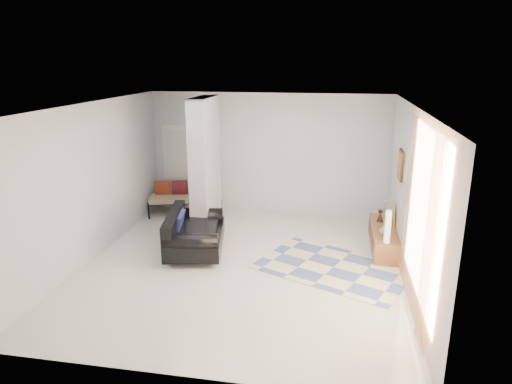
# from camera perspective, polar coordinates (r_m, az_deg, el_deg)

# --- Properties ---
(floor) EXTENTS (6.00, 6.00, 0.00)m
(floor) POSITION_cam_1_polar(r_m,az_deg,el_deg) (8.19, -1.75, -9.18)
(floor) COLOR silver
(floor) RESTS_ON ground
(ceiling) EXTENTS (6.00, 6.00, 0.00)m
(ceiling) POSITION_cam_1_polar(r_m,az_deg,el_deg) (7.43, -1.94, 10.72)
(ceiling) COLOR white
(ceiling) RESTS_ON wall_back
(wall_back) EXTENTS (6.00, 0.00, 6.00)m
(wall_back) POSITION_cam_1_polar(r_m,az_deg,el_deg) (10.56, 1.54, 4.70)
(wall_back) COLOR silver
(wall_back) RESTS_ON ground
(wall_front) EXTENTS (6.00, 0.00, 6.00)m
(wall_front) POSITION_cam_1_polar(r_m,az_deg,el_deg) (4.98, -9.09, -9.13)
(wall_front) COLOR silver
(wall_front) RESTS_ON ground
(wall_left) EXTENTS (0.00, 6.00, 6.00)m
(wall_left) POSITION_cam_1_polar(r_m,az_deg,el_deg) (8.67, -19.91, 1.15)
(wall_left) COLOR silver
(wall_left) RESTS_ON ground
(wall_right) EXTENTS (0.00, 6.00, 6.00)m
(wall_right) POSITION_cam_1_polar(r_m,az_deg,el_deg) (7.63, 18.81, -0.74)
(wall_right) COLOR silver
(wall_right) RESTS_ON ground
(partition_column) EXTENTS (0.35, 1.20, 2.80)m
(partition_column) POSITION_cam_1_polar(r_m,az_deg,el_deg) (9.46, -6.37, 3.24)
(partition_column) COLOR #9CA2A3
(partition_column) RESTS_ON floor
(hallway_door) EXTENTS (0.85, 0.06, 2.04)m
(hallway_door) POSITION_cam_1_polar(r_m,az_deg,el_deg) (11.11, -9.29, 3.07)
(hallway_door) COLOR white
(hallway_door) RESTS_ON floor
(curtain) EXTENTS (0.00, 2.55, 2.55)m
(curtain) POSITION_cam_1_polar(r_m,az_deg,el_deg) (6.52, 19.55, -3.20)
(curtain) COLOR #FB9042
(curtain) RESTS_ON wall_right
(wall_art) EXTENTS (0.04, 0.45, 0.55)m
(wall_art) POSITION_cam_1_polar(r_m,az_deg,el_deg) (8.78, 17.63, 3.22)
(wall_art) COLOR #3D2810
(wall_art) RESTS_ON wall_right
(media_console) EXTENTS (0.45, 1.76, 0.80)m
(media_console) POSITION_cam_1_polar(r_m,az_deg,el_deg) (9.17, 15.62, -5.53)
(media_console) COLOR brown
(media_console) RESTS_ON floor
(loveseat) EXTENTS (1.29, 1.84, 0.76)m
(loveseat) POSITION_cam_1_polar(r_m,az_deg,el_deg) (8.73, -8.00, -5.15)
(loveseat) COLOR silver
(loveseat) RESTS_ON floor
(daybed) EXTENTS (1.82, 1.16, 0.77)m
(daybed) POSITION_cam_1_polar(r_m,az_deg,el_deg) (10.88, -8.94, -0.47)
(daybed) COLOR black
(daybed) RESTS_ON floor
(area_rug) EXTENTS (2.99, 2.56, 0.01)m
(area_rug) POSITION_cam_1_polar(r_m,az_deg,el_deg) (8.22, 9.68, -9.27)
(area_rug) COLOR beige
(area_rug) RESTS_ON floor
(cylinder_lamp) EXTENTS (0.11, 0.11, 0.59)m
(cylinder_lamp) POSITION_cam_1_polar(r_m,az_deg,el_deg) (8.33, 16.15, -4.19)
(cylinder_lamp) COLOR white
(cylinder_lamp) RESTS_ON media_console
(bronze_figurine) EXTENTS (0.15, 0.15, 0.26)m
(bronze_figurine) POSITION_cam_1_polar(r_m,az_deg,el_deg) (9.41, 15.27, -2.84)
(bronze_figurine) COLOR black
(bronze_figurine) RESTS_ON media_console
(vase) EXTENTS (0.18, 0.18, 0.17)m
(vase) POSITION_cam_1_polar(r_m,az_deg,el_deg) (8.76, 15.61, -4.61)
(vase) COLOR silver
(vase) RESTS_ON media_console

